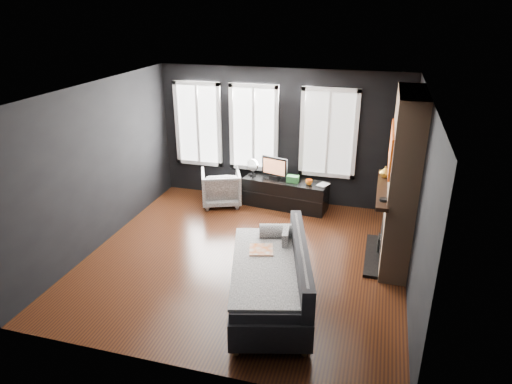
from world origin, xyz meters
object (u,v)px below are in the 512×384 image
(mug, at_px, (309,181))
(book, at_px, (319,178))
(sofa, at_px, (269,275))
(monitor, at_px, (275,167))
(media_console, at_px, (285,194))
(mantel_vase, at_px, (385,172))
(armchair, at_px, (221,186))

(mug, height_order, book, book)
(sofa, height_order, mug, sofa)
(sofa, relative_size, monitor, 3.88)
(media_console, bearing_deg, mantel_vase, -23.35)
(armchair, relative_size, book, 3.18)
(armchair, xyz_separation_m, monitor, (1.06, 0.24, 0.43))
(armchair, bearing_deg, book, 162.44)
(armchair, height_order, media_console, armchair)
(book, bearing_deg, sofa, -93.54)
(sofa, distance_m, mantel_vase, 2.68)
(book, bearing_deg, mantel_vase, -41.93)
(book, bearing_deg, monitor, 175.33)
(armchair, xyz_separation_m, mantel_vase, (3.15, -0.90, 0.92))
(mantel_vase, bearing_deg, armchair, 164.05)
(media_console, height_order, mantel_vase, mantel_vase)
(sofa, bearing_deg, mantel_vase, 42.19)
(monitor, relative_size, book, 2.26)
(sofa, bearing_deg, mug, 74.87)
(sofa, relative_size, book, 8.78)
(mug, bearing_deg, book, 23.05)
(mug, bearing_deg, sofa, -90.19)
(mug, relative_size, book, 0.54)
(media_console, bearing_deg, monitor, 177.91)
(media_console, relative_size, monitor, 2.98)
(monitor, height_order, mug, monitor)
(sofa, bearing_deg, armchair, 105.32)
(monitor, bearing_deg, sofa, -61.96)
(book, bearing_deg, armchair, -175.33)
(monitor, height_order, book, monitor)
(sofa, bearing_deg, monitor, 87.33)
(mantel_vase, bearing_deg, monitor, 151.50)
(book, relative_size, mantel_vase, 1.34)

